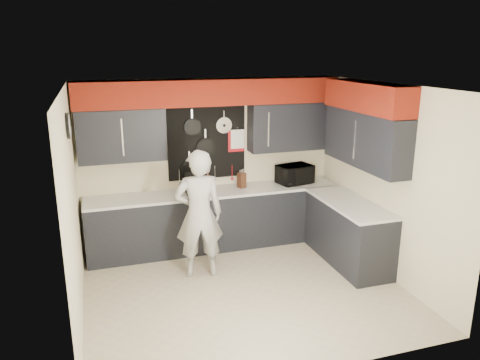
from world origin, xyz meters
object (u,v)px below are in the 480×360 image
object	(u,v)px
knife_block	(242,180)
utensil_crock	(208,186)
microwave	(295,174)
person	(199,214)
coffee_maker	(191,183)

from	to	relation	value
knife_block	utensil_crock	world-z (taller)	knife_block
microwave	person	world-z (taller)	person
microwave	coffee_maker	bearing A→B (deg)	168.22
microwave	utensil_crock	distance (m)	1.43
utensil_crock	person	bearing A→B (deg)	-111.38
person	microwave	bearing A→B (deg)	-147.81
knife_block	utensil_crock	size ratio (longest dim) A/B	1.38
coffee_maker	person	size ratio (longest dim) A/B	0.18
microwave	coffee_maker	xyz separation A→B (m)	(-1.70, -0.03, 0.01)
knife_block	person	size ratio (longest dim) A/B	0.13
microwave	person	xyz separation A→B (m)	(-1.78, -0.87, -0.18)
knife_block	microwave	bearing A→B (deg)	-20.78
microwave	knife_block	size ratio (longest dim) A/B	2.28
utensil_crock	coffee_maker	xyz separation A→B (m)	(-0.27, -0.04, 0.08)
person	knife_block	bearing A→B (deg)	-128.56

